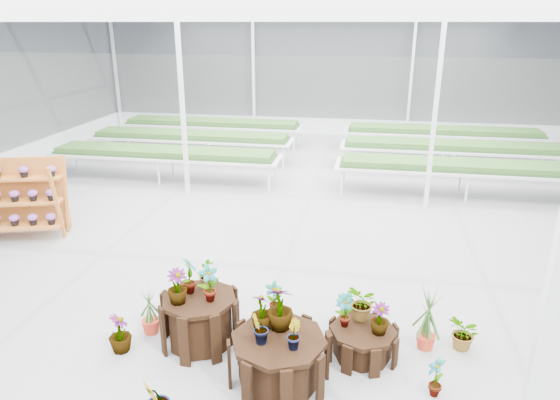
% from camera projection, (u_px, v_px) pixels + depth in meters
% --- Properties ---
extents(ground_plane, '(24.00, 24.00, 0.00)m').
position_uv_depth(ground_plane, '(271.00, 274.00, 8.80)').
color(ground_plane, gray).
rests_on(ground_plane, ground).
extents(greenhouse_shell, '(18.00, 24.00, 4.50)m').
position_uv_depth(greenhouse_shell, '(271.00, 150.00, 8.04)').
color(greenhouse_shell, white).
rests_on(greenhouse_shell, ground).
extents(steel_frame, '(18.00, 24.00, 4.50)m').
position_uv_depth(steel_frame, '(271.00, 150.00, 8.04)').
color(steel_frame, silver).
rests_on(steel_frame, ground).
extents(nursery_benches, '(16.00, 7.00, 0.84)m').
position_uv_depth(nursery_benches, '(316.00, 152.00, 15.33)').
color(nursery_benches, silver).
rests_on(nursery_benches, ground).
extents(plinth_tall, '(1.13, 1.13, 0.72)m').
position_uv_depth(plinth_tall, '(200.00, 320.00, 6.81)').
color(plinth_tall, black).
rests_on(plinth_tall, ground).
extents(plinth_mid, '(1.52, 1.52, 0.63)m').
position_uv_depth(plinth_mid, '(279.00, 360.00, 6.07)').
color(plinth_mid, black).
rests_on(plinth_mid, ground).
extents(plinth_low, '(1.20, 1.20, 0.41)m').
position_uv_depth(plinth_low, '(362.00, 342.00, 6.59)').
color(plinth_low, black).
rests_on(plinth_low, ground).
extents(shelf_rack, '(1.67, 1.18, 1.60)m').
position_uv_depth(shelf_rack, '(25.00, 199.00, 10.12)').
color(shelf_rack, '#A65C23').
rests_on(shelf_rack, ground).
extents(nursery_plants, '(4.98, 2.76, 1.26)m').
position_uv_depth(nursery_plants, '(286.00, 317.00, 6.58)').
color(nursery_plants, '#325823').
rests_on(nursery_plants, ground).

